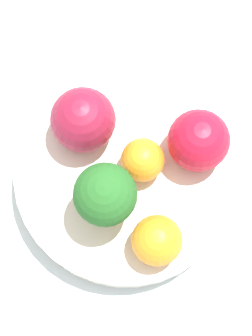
% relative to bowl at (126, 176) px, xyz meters
% --- Properties ---
extents(ground_plane, '(6.00, 6.00, 0.00)m').
position_rel_bowl_xyz_m(ground_plane, '(0.00, 0.00, -0.04)').
color(ground_plane, gray).
extents(table_surface, '(1.20, 1.20, 0.02)m').
position_rel_bowl_xyz_m(table_surface, '(0.00, 0.00, -0.03)').
color(table_surface, silver).
rests_on(table_surface, ground_plane).
extents(bowl, '(0.21, 0.21, 0.03)m').
position_rel_bowl_xyz_m(bowl, '(0.00, 0.00, 0.00)').
color(bowl, silver).
rests_on(bowl, table_surface).
extents(broccoli, '(0.06, 0.06, 0.07)m').
position_rel_bowl_xyz_m(broccoli, '(-0.03, 0.03, 0.06)').
color(broccoli, '#99C17A').
rests_on(broccoli, bowl).
extents(apple_red, '(0.06, 0.06, 0.06)m').
position_rel_bowl_xyz_m(apple_red, '(0.05, 0.03, 0.05)').
color(apple_red, maroon).
rests_on(apple_red, bowl).
extents(apple_green, '(0.06, 0.06, 0.06)m').
position_rel_bowl_xyz_m(apple_green, '(-0.00, -0.07, 0.05)').
color(apple_green, '#B7142D').
rests_on(apple_green, bowl).
extents(orange_front, '(0.05, 0.05, 0.05)m').
position_rel_bowl_xyz_m(orange_front, '(-0.07, -0.01, 0.04)').
color(orange_front, orange).
rests_on(orange_front, bowl).
extents(orange_back, '(0.04, 0.04, 0.04)m').
position_rel_bowl_xyz_m(orange_back, '(0.00, -0.02, 0.04)').
color(orange_back, orange).
rests_on(orange_back, bowl).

